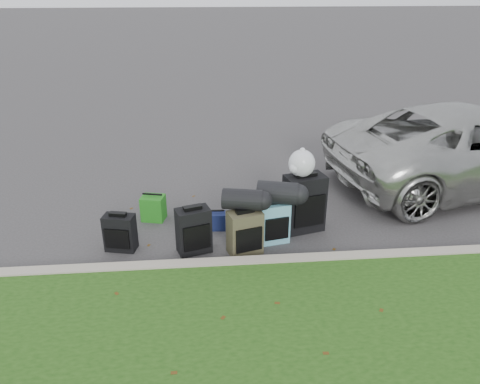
{
  "coord_description": "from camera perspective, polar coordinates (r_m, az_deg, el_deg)",
  "views": [
    {
      "loc": [
        -0.65,
        -6.03,
        3.41
      ],
      "look_at": [
        -0.1,
        0.2,
        0.55
      ],
      "focal_mm": 35.0,
      "sensor_mm": 36.0,
      "label": 1
    }
  ],
  "objects": [
    {
      "name": "ground",
      "position": [
        6.96,
        0.97,
        -4.77
      ],
      "size": [
        120.0,
        120.0,
        0.0
      ],
      "primitive_type": "plane",
      "color": "#383535",
      "rests_on": "ground"
    },
    {
      "name": "suitcase_large_black_right",
      "position": [
        6.88,
        7.81,
        -1.36
      ],
      "size": [
        0.64,
        0.47,
        0.85
      ],
      "primitive_type": "cube",
      "rotation": [
        0.0,
        0.0,
        0.26
      ],
      "color": "black",
      "rests_on": "ground"
    },
    {
      "name": "suitcase_teal",
      "position": [
        6.58,
        4.11,
        -3.72
      ],
      "size": [
        0.46,
        0.33,
        0.6
      ],
      "primitive_type": "cube",
      "rotation": [
        0.0,
        0.0,
        0.2
      ],
      "color": "teal",
      "rests_on": "ground"
    },
    {
      "name": "suitcase_small_black",
      "position": [
        6.6,
        -14.41,
        -4.82
      ],
      "size": [
        0.45,
        0.31,
        0.52
      ],
      "primitive_type": "cube",
      "rotation": [
        0.0,
        0.0,
        -0.22
      ],
      "color": "black",
      "rests_on": "ground"
    },
    {
      "name": "suv",
      "position": [
        9.26,
        26.69,
        4.98
      ],
      "size": [
        5.46,
        3.16,
        1.43
      ],
      "primitive_type": "imported",
      "rotation": [
        0.0,
        0.0,
        1.73
      ],
      "color": "#B7B7B2",
      "rests_on": "ground"
    },
    {
      "name": "tote_green",
      "position": [
        7.33,
        -10.51,
        -1.92
      ],
      "size": [
        0.39,
        0.34,
        0.39
      ],
      "primitive_type": "cube",
      "rotation": [
        0.0,
        0.0,
        -0.23
      ],
      "color": "#227C1B",
      "rests_on": "ground"
    },
    {
      "name": "duffel_left",
      "position": [
        6.18,
        0.3,
        -0.92
      ],
      "size": [
        0.58,
        0.39,
        0.28
      ],
      "primitive_type": "cylinder",
      "rotation": [
        0.0,
        1.57,
        -0.22
      ],
      "color": "black",
      "rests_on": "suitcase_olive"
    },
    {
      "name": "tote_navy",
      "position": [
        6.98,
        -2.78,
        -3.52
      ],
      "size": [
        0.25,
        0.2,
        0.26
      ],
      "primitive_type": "cube",
      "rotation": [
        0.0,
        0.0,
        -0.06
      ],
      "color": "#161F4D",
      "rests_on": "ground"
    },
    {
      "name": "suitcase_large_black_left",
      "position": [
        6.35,
        -5.68,
        -4.71
      ],
      "size": [
        0.5,
        0.39,
        0.64
      ],
      "primitive_type": "cube",
      "rotation": [
        0.0,
        0.0,
        0.3
      ],
      "color": "black",
      "rests_on": "ground"
    },
    {
      "name": "trash_bag",
      "position": [
        6.64,
        7.53,
        3.48
      ],
      "size": [
        0.38,
        0.38,
        0.38
      ],
      "primitive_type": "sphere",
      "color": "white",
      "rests_on": "suitcase_large_black_right"
    },
    {
      "name": "duffel_right",
      "position": [
        6.4,
        4.63,
        -0.08
      ],
      "size": [
        0.62,
        0.45,
        0.31
      ],
      "primitive_type": "cylinder",
      "rotation": [
        0.0,
        1.57,
        -0.27
      ],
      "color": "black",
      "rests_on": "suitcase_teal"
    },
    {
      "name": "suitcase_olive",
      "position": [
        6.3,
        0.6,
        -4.98
      ],
      "size": [
        0.5,
        0.39,
        0.61
      ],
      "primitive_type": "cube",
      "rotation": [
        0.0,
        0.0,
        0.28
      ],
      "color": "#363321",
      "rests_on": "ground"
    },
    {
      "name": "curb",
      "position": [
        6.07,
        1.96,
        -8.77
      ],
      "size": [
        120.0,
        0.18,
        0.15
      ],
      "primitive_type": "cube",
      "color": "#9E937F",
      "rests_on": "ground"
    }
  ]
}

